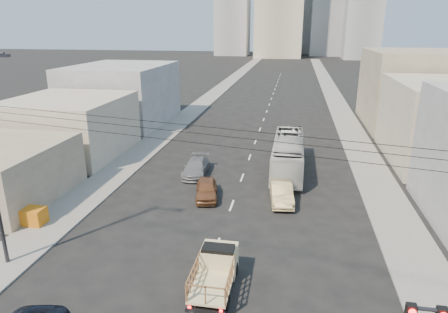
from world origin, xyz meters
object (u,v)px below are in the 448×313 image
(crate_stack, at_px, (32,216))
(sedan_grey, at_px, (196,167))
(flatbed_pickup, at_px, (215,269))
(sedan_tan, at_px, (281,192))
(sedan_brown, at_px, (207,189))
(city_bus, at_px, (288,154))

(crate_stack, bearing_deg, sedan_grey, 52.85)
(flatbed_pickup, xyz_separation_m, sedan_tan, (2.96, 11.46, -0.33))
(crate_stack, bearing_deg, sedan_tan, 22.48)
(flatbed_pickup, bearing_deg, sedan_tan, 75.52)
(sedan_tan, bearing_deg, sedan_brown, 176.52)
(flatbed_pickup, distance_m, crate_stack, 14.47)
(city_bus, xyz_separation_m, sedan_tan, (-0.29, -7.30, -0.86))
(flatbed_pickup, distance_m, sedan_brown, 11.52)
(city_bus, relative_size, sedan_brown, 2.79)
(flatbed_pickup, height_order, sedan_grey, flatbed_pickup)
(sedan_tan, height_order, crate_stack, sedan_tan)
(city_bus, relative_size, sedan_tan, 2.50)
(city_bus, xyz_separation_m, sedan_grey, (-8.25, -2.70, -0.90))
(sedan_tan, relative_size, crate_stack, 2.59)
(sedan_tan, distance_m, sedan_grey, 9.20)
(sedan_grey, bearing_deg, flatbed_pickup, -75.67)
(sedan_grey, bearing_deg, crate_stack, -130.14)
(sedan_brown, relative_size, sedan_tan, 0.90)
(city_bus, relative_size, crate_stack, 6.47)
(sedan_grey, bearing_deg, sedan_brown, -70.09)
(crate_stack, bearing_deg, flatbed_pickup, -18.35)
(crate_stack, bearing_deg, sedan_brown, 31.35)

